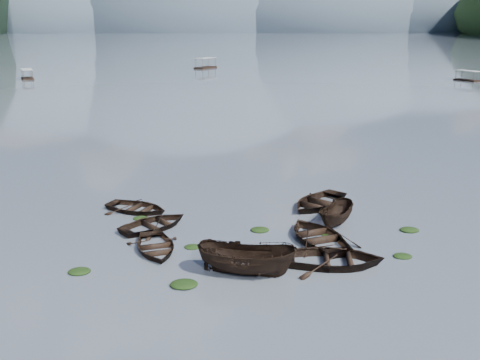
{
  "coord_description": "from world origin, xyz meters",
  "views": [
    {
      "loc": [
        -0.97,
        -20.51,
        11.57
      ],
      "look_at": [
        0.0,
        12.0,
        2.0
      ],
      "focal_mm": 40.0,
      "sensor_mm": 36.0,
      "label": 1
    }
  ],
  "objects_px": {
    "rowboat_3": "(318,241)",
    "pontoon_centre": "(206,68)",
    "pontoon_left": "(28,79)",
    "rowboat_0": "(156,251)"
  },
  "relations": [
    {
      "from": "pontoon_centre",
      "to": "rowboat_0",
      "type": "bearing_deg",
      "value": -56.8
    },
    {
      "from": "pontoon_left",
      "to": "pontoon_centre",
      "type": "distance_m",
      "value": 46.3
    },
    {
      "from": "pontoon_left",
      "to": "rowboat_3",
      "type": "bearing_deg",
      "value": -86.16
    },
    {
      "from": "rowboat_0",
      "to": "pontoon_centre",
      "type": "relative_size",
      "value": 0.59
    },
    {
      "from": "pontoon_left",
      "to": "pontoon_centre",
      "type": "bearing_deg",
      "value": 12.54
    },
    {
      "from": "rowboat_3",
      "to": "rowboat_0",
      "type": "bearing_deg",
      "value": -12.33
    },
    {
      "from": "rowboat_3",
      "to": "pontoon_left",
      "type": "height_order",
      "value": "pontoon_left"
    },
    {
      "from": "pontoon_left",
      "to": "pontoon_centre",
      "type": "xyz_separation_m",
      "value": [
        37.28,
        27.46,
        0.0
      ]
    },
    {
      "from": "rowboat_3",
      "to": "pontoon_left",
      "type": "distance_m",
      "value": 101.77
    },
    {
      "from": "rowboat_3",
      "to": "pontoon_centre",
      "type": "xyz_separation_m",
      "value": [
        -9.99,
        117.58,
        0.0
      ]
    }
  ]
}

